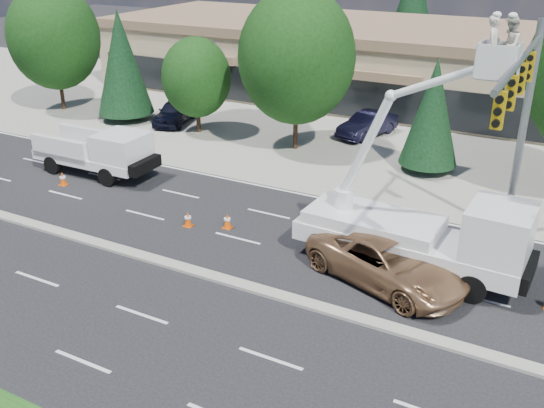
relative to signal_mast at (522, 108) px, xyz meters
The scene contains 21 objects.
ground 13.67m from the signal_mast, 144.92° to the right, with size 140.00×140.00×0.00m, color black.
concrete_apron 17.47m from the signal_mast, 127.74° to the left, with size 140.00×22.00×0.01m, color #9B998D.
road_median 13.64m from the signal_mast, 144.92° to the right, with size 120.00×0.55×0.12m, color #9B998D.
strip_mall 25.23m from the signal_mast, 113.62° to the left, with size 50.40×15.40×5.50m.
tree_front_a 33.01m from the signal_mast, 166.05° to the left, with size 6.39×6.39×8.86m.
tree_front_b 27.30m from the signal_mast, 163.00° to the left, with size 3.78×3.78×7.46m.
tree_front_c 21.69m from the signal_mast, 158.34° to the left, with size 4.40×4.40×6.11m.
tree_front_d 15.28m from the signal_mast, 148.59° to the left, with size 6.73×6.73×9.34m.
tree_front_e 9.81m from the signal_mast, 122.30° to the left, with size 3.11×3.11×6.14m.
tree_back_a 44.81m from the signal_mast, 128.72° to the left, with size 5.28×5.28×10.41m.
tree_back_b 37.67m from the signal_mast, 111.87° to the left, with size 5.33×5.33×10.51m.
signal_mast is the anchor object (origin of this frame).
utility_pickup 20.96m from the signal_mast, behind, with size 6.57×2.66×2.51m.
bucket_truck 5.39m from the signal_mast, 127.87° to the right, with size 8.74×3.11×9.72m.
traffic_cone_a 22.04m from the signal_mast, behind, with size 0.40×0.40×0.70m.
traffic_cone_b 14.35m from the signal_mast, 163.05° to the right, with size 0.40×0.40×0.70m.
traffic_cone_c 12.76m from the signal_mast, 163.86° to the right, with size 0.40×0.40×0.70m.
traffic_cone_d 6.82m from the signal_mast, 125.35° to the right, with size 0.40×0.40×0.70m.
minivan 7.50m from the signal_mast, 128.28° to the right, with size 2.87×6.22×1.73m, color #986E4A.
parked_car_west 24.89m from the signal_mast, 158.40° to the left, with size 1.88×4.68×1.59m, color black.
parked_car_east 16.72m from the signal_mast, 129.23° to the left, with size 1.62×4.63×1.53m, color black.
Camera 1 is at (12.05, -16.42, 11.96)m, focal length 40.00 mm.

